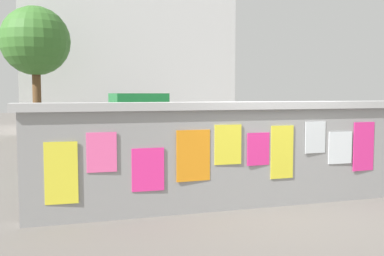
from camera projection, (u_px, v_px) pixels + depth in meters
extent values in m
plane|color=#605B56|center=(162.00, 148.00, 14.92)|extent=(60.00, 60.00, 0.00)
cube|color=gray|center=(273.00, 157.00, 7.23)|extent=(7.84, 0.30, 1.59)
cube|color=#ADADAD|center=(273.00, 105.00, 7.16)|extent=(8.04, 0.42, 0.12)
cube|color=yellow|center=(61.00, 173.00, 6.10)|extent=(0.46, 0.03, 0.88)
cube|color=#F9599E|center=(102.00, 152.00, 6.25)|extent=(0.43, 0.02, 0.57)
cube|color=#F42D8C|center=(148.00, 170.00, 6.46)|extent=(0.48, 0.02, 0.64)
cube|color=orange|center=(193.00, 156.00, 6.66)|extent=(0.54, 0.03, 0.79)
cube|color=yellow|center=(228.00, 145.00, 6.81)|extent=(0.44, 0.02, 0.62)
cube|color=#F42D8C|center=(258.00, 149.00, 6.97)|extent=(0.39, 0.03, 0.52)
cube|color=yellow|center=(282.00, 152.00, 7.10)|extent=(0.40, 0.01, 0.86)
cube|color=silver|center=(315.00, 137.00, 7.26)|extent=(0.39, 0.03, 0.53)
cube|color=silver|center=(340.00, 148.00, 7.42)|extent=(0.45, 0.02, 0.55)
cube|color=#F42D8C|center=(364.00, 146.00, 7.56)|extent=(0.43, 0.03, 0.84)
cylinder|color=black|center=(139.00, 159.00, 10.05)|extent=(0.70, 0.22, 0.70)
cylinder|color=black|center=(129.00, 152.00, 11.28)|extent=(0.70, 0.22, 0.70)
cylinder|color=black|center=(239.00, 154.00, 10.84)|extent=(0.70, 0.22, 0.70)
cylinder|color=black|center=(219.00, 148.00, 12.07)|extent=(0.70, 0.22, 0.70)
cube|color=#197233|center=(138.00, 124.00, 10.64)|extent=(1.23, 1.53, 1.50)
cube|color=#334C59|center=(207.00, 134.00, 11.23)|extent=(2.43, 1.56, 0.90)
cylinder|color=black|center=(138.00, 177.00, 8.11)|extent=(0.61, 0.16, 0.60)
cylinder|color=black|center=(66.00, 180.00, 7.86)|extent=(0.61, 0.18, 0.60)
cube|color=silver|center=(102.00, 163.00, 7.96)|extent=(1.02, 0.34, 0.32)
cube|color=black|center=(91.00, 154.00, 7.91)|extent=(0.58, 0.28, 0.10)
cube|color=#262626|center=(133.00, 148.00, 8.04)|extent=(0.10, 0.56, 0.03)
cylinder|color=black|center=(81.00, 155.00, 10.88)|extent=(0.65, 0.21, 0.66)
cylinder|color=black|center=(38.00, 155.00, 10.84)|extent=(0.65, 0.21, 0.66)
cube|color=black|center=(59.00, 147.00, 10.84)|extent=(0.93, 0.28, 0.06)
cylinder|color=black|center=(53.00, 139.00, 10.82)|extent=(0.04, 0.04, 0.40)
cube|color=black|center=(53.00, 131.00, 10.80)|extent=(0.21, 0.13, 0.05)
cube|color=black|center=(78.00, 133.00, 10.83)|extent=(0.15, 0.44, 0.03)
cylinder|color=black|center=(327.00, 149.00, 11.98)|extent=(0.66, 0.07, 0.66)
cylinder|color=black|center=(294.00, 151.00, 11.63)|extent=(0.66, 0.07, 0.66)
cube|color=red|center=(311.00, 143.00, 11.79)|extent=(0.95, 0.09, 0.06)
cylinder|color=red|center=(306.00, 135.00, 11.72)|extent=(0.03, 0.03, 0.40)
cube|color=black|center=(306.00, 128.00, 11.71)|extent=(0.20, 0.09, 0.05)
cube|color=black|center=(326.00, 129.00, 11.92)|extent=(0.06, 0.44, 0.03)
cylinder|color=#338CBF|center=(316.00, 158.00, 9.81)|extent=(0.12, 0.12, 0.80)
cylinder|color=#338CBF|center=(314.00, 159.00, 9.65)|extent=(0.12, 0.12, 0.80)
cylinder|color=#3F994C|center=(316.00, 127.00, 9.68)|extent=(0.48, 0.48, 0.60)
sphere|color=#8C664C|center=(316.00, 109.00, 9.64)|extent=(0.22, 0.22, 0.22)
cylinder|color=brown|center=(37.00, 103.00, 17.17)|extent=(0.33, 0.33, 2.95)
sphere|color=#376D29|center=(35.00, 41.00, 16.98)|extent=(2.66, 2.66, 2.66)
cube|color=silver|center=(124.00, 55.00, 23.72)|extent=(10.29, 6.52, 7.84)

